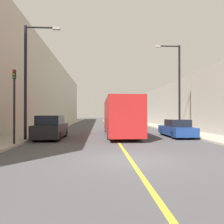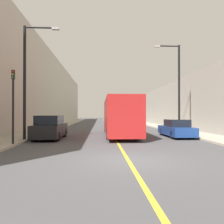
{
  "view_description": "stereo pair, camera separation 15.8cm",
  "coord_description": "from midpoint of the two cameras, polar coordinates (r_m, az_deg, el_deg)",
  "views": [
    {
      "loc": [
        -1.32,
        -9.08,
        1.93
      ],
      "look_at": [
        0.41,
        19.91,
        2.18
      ],
      "focal_mm": 35.0,
      "sensor_mm": 36.0,
      "label": 1
    },
    {
      "loc": [
        -1.16,
        -9.08,
        1.93
      ],
      "look_at": [
        0.41,
        19.91,
        2.18
      ],
      "focal_mm": 35.0,
      "sensor_mm": 36.0,
      "label": 2
    }
  ],
  "objects": [
    {
      "name": "street_lamp_left",
      "position": [
        16.58,
        -21.26,
        8.99
      ],
      "size": [
        2.49,
        0.24,
        7.97
      ],
      "color": "black",
      "rests_on": "sidewalk_left"
    },
    {
      "name": "parked_suv_left",
      "position": [
        17.49,
        -15.88,
        -4.03
      ],
      "size": [
        1.91,
        4.88,
        1.81
      ],
      "color": "black",
      "rests_on": "ground"
    },
    {
      "name": "building_row_left",
      "position": [
        40.45,
        -17.26,
        5.2
      ],
      "size": [
        4.0,
        72.0,
        11.85
      ],
      "primitive_type": "cube",
      "color": "#B7B2A3",
      "rests_on": "ground"
    },
    {
      "name": "bus",
      "position": [
        19.92,
        1.81,
        -1.07
      ],
      "size": [
        2.54,
        11.42,
        3.24
      ],
      "color": "#AD1E1E",
      "rests_on": "ground"
    },
    {
      "name": "street_lamp_right",
      "position": [
        22.19,
        16.54,
        7.2
      ],
      "size": [
        2.49,
        0.24,
        8.44
      ],
      "color": "black",
      "rests_on": "sidewalk_right"
    },
    {
      "name": "car_right_near",
      "position": [
        19.0,
        16.31,
        -4.29
      ],
      "size": [
        1.78,
        4.76,
        1.46
      ],
      "color": "navy",
      "rests_on": "ground"
    },
    {
      "name": "traffic_light",
      "position": [
        14.26,
        -24.46,
        1.99
      ],
      "size": [
        0.16,
        0.18,
        4.41
      ],
      "color": "black",
      "rests_on": "sidewalk_left"
    },
    {
      "name": "ground_plane",
      "position": [
        9.37,
        4.38,
        -12.38
      ],
      "size": [
        200.0,
        200.0,
        0.0
      ],
      "primitive_type": "plane",
      "color": "#474749"
    },
    {
      "name": "sidewalk_left",
      "position": [
        39.63,
        -12.55,
        -3.17
      ],
      "size": [
        2.72,
        72.0,
        0.14
      ],
      "primitive_type": "cube",
      "color": "#A89E8C",
      "rests_on": "ground"
    },
    {
      "name": "building_row_right",
      "position": [
        40.94,
        13.82,
        1.3
      ],
      "size": [
        4.0,
        72.0,
        6.4
      ],
      "primitive_type": "cube",
      "color": "gray",
      "rests_on": "ground"
    },
    {
      "name": "road_center_line",
      "position": [
        39.15,
        -1.59,
        -3.31
      ],
      "size": [
        0.16,
        72.0,
        0.01
      ],
      "primitive_type": "cube",
      "color": "gold",
      "rests_on": "ground"
    },
    {
      "name": "sidewalk_right",
      "position": [
        40.09,
        9.23,
        -3.14
      ],
      "size": [
        2.72,
        72.0,
        0.14
      ],
      "primitive_type": "cube",
      "color": "#A89E8C",
      "rests_on": "ground"
    }
  ]
}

